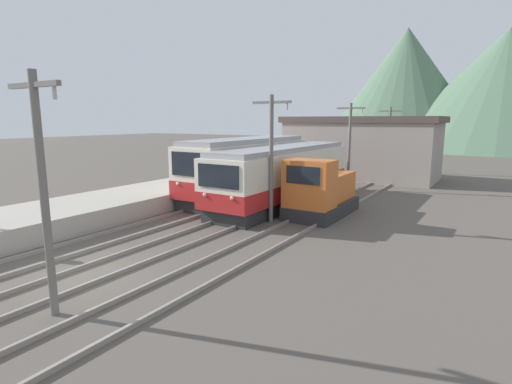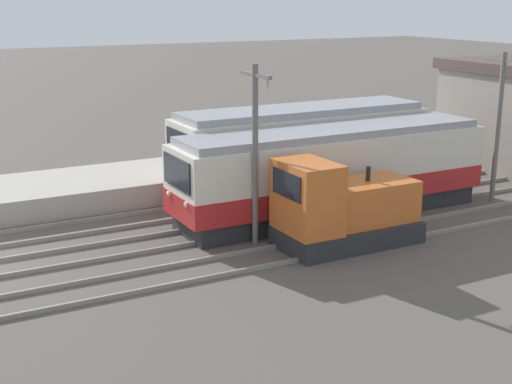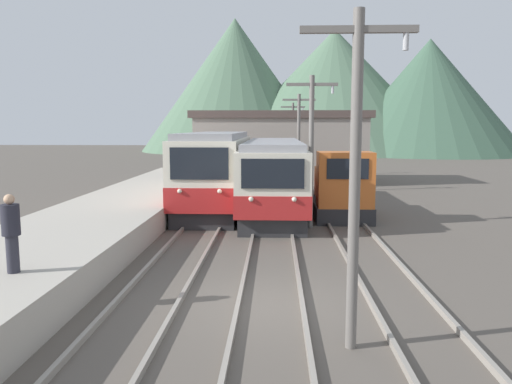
# 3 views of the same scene
# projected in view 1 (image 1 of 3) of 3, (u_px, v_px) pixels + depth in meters

# --- Properties ---
(ground_plane) EXTENTS (200.00, 200.00, 0.00)m
(ground_plane) POSITION_uv_depth(u_px,v_px,m) (87.00, 274.00, 12.80)
(ground_plane) COLOR #564F47
(track_left) EXTENTS (1.54, 60.00, 0.14)m
(track_left) POSITION_uv_depth(u_px,v_px,m) (41.00, 257.00, 14.14)
(track_left) COLOR gray
(track_left) RESTS_ON ground
(track_center) EXTENTS (1.54, 60.00, 0.14)m
(track_center) POSITION_uv_depth(u_px,v_px,m) (91.00, 273.00, 12.68)
(track_center) COLOR gray
(track_center) RESTS_ON ground
(track_right) EXTENTS (1.54, 60.00, 0.14)m
(track_right) POSITION_uv_depth(u_px,v_px,m) (159.00, 295.00, 11.12)
(track_right) COLOR gray
(track_right) RESTS_ON ground
(commuter_train_left) EXTENTS (2.84, 10.96, 3.76)m
(commuter_train_left) POSITION_uv_depth(u_px,v_px,m) (247.00, 171.00, 24.96)
(commuter_train_left) COLOR #28282B
(commuter_train_left) RESTS_ON ground
(commuter_train_center) EXTENTS (2.84, 12.64, 3.39)m
(commuter_train_center) POSITION_uv_depth(u_px,v_px,m) (284.00, 177.00, 23.22)
(commuter_train_center) COLOR #28282B
(commuter_train_center) RESTS_ON ground
(shunting_locomotive) EXTENTS (2.40, 4.83, 3.00)m
(shunting_locomotive) POSITION_uv_depth(u_px,v_px,m) (320.00, 193.00, 20.36)
(shunting_locomotive) COLOR #28282B
(shunting_locomotive) RESTS_ON ground
(catenary_mast_near) EXTENTS (2.00, 0.20, 6.02)m
(catenary_mast_near) POSITION_uv_depth(u_px,v_px,m) (43.00, 186.00, 9.55)
(catenary_mast_near) COLOR slate
(catenary_mast_near) RESTS_ON ground
(catenary_mast_mid) EXTENTS (2.00, 0.20, 6.02)m
(catenary_mast_mid) POSITION_uv_depth(u_px,v_px,m) (271.00, 154.00, 18.71)
(catenary_mast_mid) COLOR slate
(catenary_mast_mid) RESTS_ON ground
(catenary_mast_far) EXTENTS (2.00, 0.20, 6.02)m
(catenary_mast_far) POSITION_uv_depth(u_px,v_px,m) (350.00, 142.00, 27.87)
(catenary_mast_far) COLOR slate
(catenary_mast_far) RESTS_ON ground
(catenary_mast_distant) EXTENTS (2.00, 0.20, 6.02)m
(catenary_mast_distant) POSITION_uv_depth(u_px,v_px,m) (389.00, 137.00, 37.03)
(catenary_mast_distant) COLOR slate
(catenary_mast_distant) RESTS_ON ground
(station_building) EXTENTS (12.60, 6.30, 5.14)m
(station_building) POSITION_uv_depth(u_px,v_px,m) (361.00, 147.00, 33.69)
(station_building) COLOR gray
(station_building) RESTS_ON ground
(mountain_backdrop) EXTENTS (59.60, 40.84, 21.97)m
(mountain_backdrop) POSITION_uv_depth(u_px,v_px,m) (486.00, 89.00, 67.49)
(mountain_backdrop) COLOR #517056
(mountain_backdrop) RESTS_ON ground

